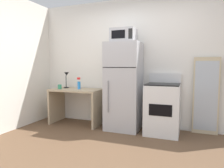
{
  "coord_description": "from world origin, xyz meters",
  "views": [
    {
      "loc": [
        1.01,
        -2.39,
        1.24
      ],
      "look_at": [
        -0.32,
        1.1,
        0.91
      ],
      "focal_mm": 32.35,
      "sensor_mm": 36.0,
      "label": 1
    }
  ],
  "objects_px": {
    "refrigerator": "(124,86)",
    "leaning_mirror": "(206,96)",
    "desk": "(77,100)",
    "spray_bottle": "(79,84)",
    "desk_lamp": "(66,77)",
    "coffee_mug": "(60,87)",
    "microwave": "(124,35)",
    "oven_range": "(162,108)"
  },
  "relations": [
    {
      "from": "desk",
      "to": "microwave",
      "type": "xyz_separation_m",
      "value": [
        1.06,
        -0.02,
        1.3
      ]
    },
    {
      "from": "desk",
      "to": "refrigerator",
      "type": "relative_size",
      "value": 0.64
    },
    {
      "from": "refrigerator",
      "to": "microwave",
      "type": "xyz_separation_m",
      "value": [
        0.0,
        -0.02,
        0.97
      ]
    },
    {
      "from": "desk_lamp",
      "to": "refrigerator",
      "type": "height_order",
      "value": "refrigerator"
    },
    {
      "from": "desk",
      "to": "coffee_mug",
      "type": "bearing_deg",
      "value": -159.06
    },
    {
      "from": "oven_range",
      "to": "leaning_mirror",
      "type": "xyz_separation_m",
      "value": [
        0.73,
        0.26,
        0.23
      ]
    },
    {
      "from": "refrigerator",
      "to": "leaning_mirror",
      "type": "distance_m",
      "value": 1.51
    },
    {
      "from": "desk_lamp",
      "to": "leaning_mirror",
      "type": "xyz_separation_m",
      "value": [
        2.83,
        0.18,
        -0.29
      ]
    },
    {
      "from": "spray_bottle",
      "to": "refrigerator",
      "type": "xyz_separation_m",
      "value": [
        0.99,
        0.0,
        -0.01
      ]
    },
    {
      "from": "spray_bottle",
      "to": "oven_range",
      "type": "distance_m",
      "value": 1.78
    },
    {
      "from": "desk",
      "to": "leaning_mirror",
      "type": "height_order",
      "value": "leaning_mirror"
    },
    {
      "from": "oven_range",
      "to": "leaning_mirror",
      "type": "bearing_deg",
      "value": 19.24
    },
    {
      "from": "spray_bottle",
      "to": "desk_lamp",
      "type": "bearing_deg",
      "value": 168.15
    },
    {
      "from": "desk",
      "to": "desk_lamp",
      "type": "bearing_deg",
      "value": 165.8
    },
    {
      "from": "desk_lamp",
      "to": "coffee_mug",
      "type": "distance_m",
      "value": 0.28
    },
    {
      "from": "desk",
      "to": "spray_bottle",
      "type": "height_order",
      "value": "spray_bottle"
    },
    {
      "from": "desk",
      "to": "leaning_mirror",
      "type": "distance_m",
      "value": 2.55
    },
    {
      "from": "coffee_mug",
      "to": "refrigerator",
      "type": "xyz_separation_m",
      "value": [
        1.39,
        0.13,
        0.05
      ]
    },
    {
      "from": "spray_bottle",
      "to": "coffee_mug",
      "type": "relative_size",
      "value": 2.62
    },
    {
      "from": "spray_bottle",
      "to": "leaning_mirror",
      "type": "height_order",
      "value": "leaning_mirror"
    },
    {
      "from": "refrigerator",
      "to": "leaning_mirror",
      "type": "relative_size",
      "value": 1.2
    },
    {
      "from": "desk_lamp",
      "to": "oven_range",
      "type": "bearing_deg",
      "value": -2.18
    },
    {
      "from": "desk_lamp",
      "to": "coffee_mug",
      "type": "bearing_deg",
      "value": -100.98
    },
    {
      "from": "coffee_mug",
      "to": "leaning_mirror",
      "type": "xyz_separation_m",
      "value": [
        2.87,
        0.38,
        -0.1
      ]
    },
    {
      "from": "spray_bottle",
      "to": "coffee_mug",
      "type": "distance_m",
      "value": 0.42
    },
    {
      "from": "oven_range",
      "to": "leaning_mirror",
      "type": "height_order",
      "value": "leaning_mirror"
    },
    {
      "from": "spray_bottle",
      "to": "oven_range",
      "type": "relative_size",
      "value": 0.23
    },
    {
      "from": "desk",
      "to": "microwave",
      "type": "relative_size",
      "value": 2.33
    },
    {
      "from": "desk",
      "to": "microwave",
      "type": "distance_m",
      "value": 1.68
    },
    {
      "from": "oven_range",
      "to": "coffee_mug",
      "type": "bearing_deg",
      "value": -176.73
    },
    {
      "from": "desk",
      "to": "oven_range",
      "type": "xyz_separation_m",
      "value": [
        1.8,
        -0.01,
        -0.05
      ]
    },
    {
      "from": "leaning_mirror",
      "to": "spray_bottle",
      "type": "bearing_deg",
      "value": -174.22
    },
    {
      "from": "coffee_mug",
      "to": "leaning_mirror",
      "type": "height_order",
      "value": "leaning_mirror"
    },
    {
      "from": "refrigerator",
      "to": "oven_range",
      "type": "distance_m",
      "value": 0.84
    },
    {
      "from": "coffee_mug",
      "to": "microwave",
      "type": "distance_m",
      "value": 1.73
    },
    {
      "from": "microwave",
      "to": "desk_lamp",
      "type": "bearing_deg",
      "value": 175.97
    },
    {
      "from": "refrigerator",
      "to": "microwave",
      "type": "relative_size",
      "value": 3.67
    },
    {
      "from": "desk_lamp",
      "to": "refrigerator",
      "type": "relative_size",
      "value": 0.21
    },
    {
      "from": "microwave",
      "to": "leaning_mirror",
      "type": "distance_m",
      "value": 1.87
    },
    {
      "from": "desk_lamp",
      "to": "microwave",
      "type": "distance_m",
      "value": 1.59
    },
    {
      "from": "spray_bottle",
      "to": "microwave",
      "type": "xyz_separation_m",
      "value": [
        0.99,
        -0.02,
        0.97
      ]
    },
    {
      "from": "coffee_mug",
      "to": "oven_range",
      "type": "xyz_separation_m",
      "value": [
        2.14,
        0.12,
        -0.33
      ]
    }
  ]
}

